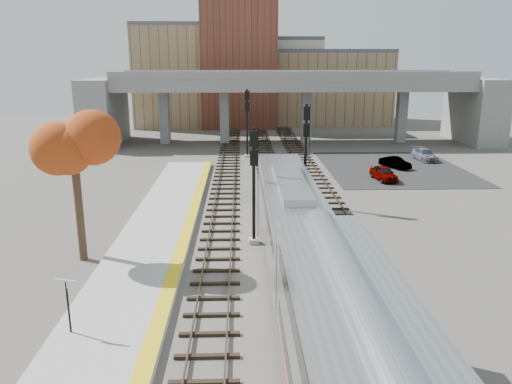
# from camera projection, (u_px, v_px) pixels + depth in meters

# --- Properties ---
(ground) EXTENTS (160.00, 160.00, 0.00)m
(ground) POSITION_uv_depth(u_px,v_px,m) (280.00, 290.00, 24.45)
(ground) COLOR #47423D
(ground) RESTS_ON ground
(platform) EXTENTS (4.50, 60.00, 0.35)m
(platform) POSITION_uv_depth(u_px,v_px,m) (131.00, 288.00, 24.19)
(platform) COLOR #9E9E99
(platform) RESTS_ON ground
(yellow_strip) EXTENTS (0.70, 60.00, 0.01)m
(yellow_strip) POSITION_uv_depth(u_px,v_px,m) (170.00, 284.00, 24.20)
(yellow_strip) COLOR yellow
(yellow_strip) RESTS_ON platform
(tracks) EXTENTS (10.70, 95.00, 0.25)m
(tracks) POSITION_uv_depth(u_px,v_px,m) (279.00, 212.00, 36.53)
(tracks) COLOR black
(tracks) RESTS_ON ground
(overpass) EXTENTS (54.00, 12.00, 9.50)m
(overpass) POSITION_uv_depth(u_px,v_px,m) (291.00, 99.00, 66.57)
(overpass) COLOR slate
(overpass) RESTS_ON ground
(buildings_far) EXTENTS (43.00, 21.00, 20.60)m
(buildings_far) POSITION_uv_depth(u_px,v_px,m) (258.00, 78.00, 86.77)
(buildings_far) COLOR #947756
(buildings_far) RESTS_ON ground
(parking_lot) EXTENTS (14.00, 18.00, 0.04)m
(parking_lot) POSITION_uv_depth(u_px,v_px,m) (393.00, 168.00, 51.92)
(parking_lot) COLOR black
(parking_lot) RESTS_ON ground
(locomotive) EXTENTS (3.02, 19.05, 4.10)m
(locomotive) POSITION_uv_depth(u_px,v_px,m) (290.00, 212.00, 29.23)
(locomotive) COLOR #A8AAB2
(locomotive) RESTS_ON ground
(signal_mast_near) EXTENTS (0.60, 0.64, 7.12)m
(signal_mast_near) POSITION_uv_depth(u_px,v_px,m) (254.00, 188.00, 29.64)
(signal_mast_near) COLOR #9E9E99
(signal_mast_near) RESTS_ON ground
(signal_mast_mid) EXTENTS (0.60, 0.64, 7.78)m
(signal_mast_mid) POSITION_uv_depth(u_px,v_px,m) (305.00, 155.00, 37.37)
(signal_mast_mid) COLOR #9E9E99
(signal_mast_mid) RESTS_ON ground
(signal_mast_far) EXTENTS (0.60, 0.64, 7.72)m
(signal_mast_far) POSITION_uv_depth(u_px,v_px,m) (247.00, 123.00, 56.53)
(signal_mast_far) COLOR #9E9E99
(signal_mast_far) RESTS_ON ground
(station_sign) EXTENTS (0.89, 0.26, 2.27)m
(station_sign) POSITION_uv_depth(u_px,v_px,m) (67.00, 295.00, 19.56)
(station_sign) COLOR black
(station_sign) RESTS_ON platform
(tree) EXTENTS (3.60, 3.60, 8.87)m
(tree) POSITION_uv_depth(u_px,v_px,m) (73.00, 144.00, 26.46)
(tree) COLOR #382619
(tree) RESTS_ON ground
(car_a) EXTENTS (2.07, 4.05, 1.32)m
(car_a) POSITION_uv_depth(u_px,v_px,m) (384.00, 173.00, 46.32)
(car_a) COLOR #99999E
(car_a) RESTS_ON parking_lot
(car_b) EXTENTS (2.89, 3.61, 1.15)m
(car_b) POSITION_uv_depth(u_px,v_px,m) (395.00, 163.00, 51.50)
(car_b) COLOR #99999E
(car_b) RESTS_ON parking_lot
(car_c) EXTENTS (2.08, 4.41, 1.24)m
(car_c) POSITION_uv_depth(u_px,v_px,m) (424.00, 155.00, 55.61)
(car_c) COLOR #99999E
(car_c) RESTS_ON parking_lot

